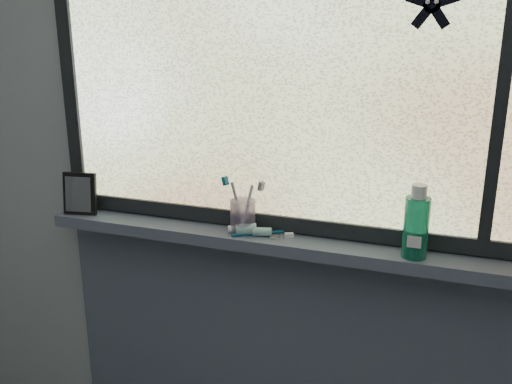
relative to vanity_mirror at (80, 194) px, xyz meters
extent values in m
cube|color=#9EA3A8|center=(0.73, 0.10, 0.16)|extent=(3.00, 0.01, 2.50)
cube|color=#4B5365|center=(0.73, 0.02, -0.09)|extent=(1.62, 0.14, 0.04)
cube|color=#4B5365|center=(0.73, 0.08, -0.60)|extent=(1.62, 0.02, 0.98)
cube|color=silver|center=(0.73, 0.07, 0.44)|extent=(1.50, 0.01, 1.00)
cube|color=black|center=(0.73, 0.07, -0.04)|extent=(1.60, 0.03, 0.05)
cube|color=black|center=(-0.05, 0.07, 0.44)|extent=(0.05, 0.03, 1.10)
cube|color=black|center=(1.33, 0.07, 0.44)|extent=(0.03, 0.03, 1.00)
cube|color=black|center=(0.00, 0.00, 0.00)|extent=(0.13, 0.08, 0.15)
cylinder|color=#A48CBA|center=(0.60, 0.02, -0.02)|extent=(0.10, 0.10, 0.11)
cylinder|color=#1B8C66|center=(1.14, 0.00, 0.03)|extent=(0.07, 0.07, 0.18)
camera|label=1|loc=(1.21, -1.60, 0.60)|focal=40.00mm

